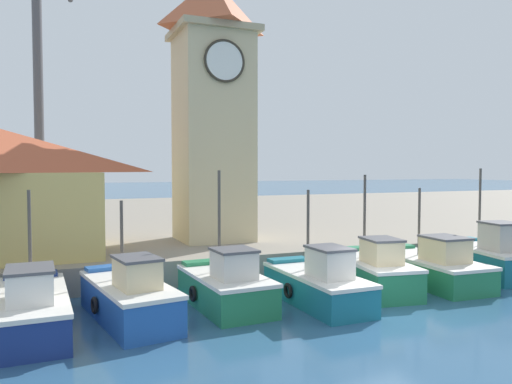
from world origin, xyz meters
TOP-DOWN VIEW (x-y plane):
  - ground_plane at (0.00, 0.00)m, footprint 300.00×300.00m
  - quay_wharf at (0.00, 26.10)m, footprint 120.00×40.00m
  - fishing_boat_left_outer at (-10.11, 2.69)m, footprint 2.10×5.24m
  - fishing_boat_left_inner at (-7.44, 2.72)m, footprint 2.53×5.08m
  - fishing_boat_mid_left at (-4.29, 2.96)m, footprint 2.25×4.38m
  - fishing_boat_center at (-1.33, 2.14)m, footprint 1.93×4.85m
  - fishing_boat_mid_right at (1.48, 3.02)m, footprint 2.58×4.91m
  - fishing_boat_right_inner at (4.25, 3.01)m, footprint 2.42×5.33m
  - fishing_boat_right_outer at (7.50, 3.15)m, footprint 2.76×4.79m
  - clock_tower at (-2.16, 10.95)m, footprint 3.83×3.83m
  - port_crane_near at (-10.04, 20.57)m, footprint 3.34×7.45m

SIDE VIEW (x-z plane):
  - ground_plane at x=0.00m, z-range 0.00..0.00m
  - quay_wharf at x=0.00m, z-range 0.00..1.05m
  - fishing_boat_right_inner at x=4.25m, z-range -1.20..2.55m
  - fishing_boat_left_outer at x=-10.11m, z-range -1.29..2.65m
  - fishing_boat_center at x=-1.33m, z-range -1.22..2.60m
  - fishing_boat_mid_left at x=-4.29m, z-range -1.54..2.95m
  - fishing_boat_left_inner at x=-7.44m, z-range -1.06..2.50m
  - fishing_boat_mid_right at x=1.48m, z-range -1.43..2.88m
  - fishing_boat_right_outer at x=7.50m, z-range -1.47..3.07m
  - clock_tower at x=-2.16m, z-range 0.58..14.85m
  - port_crane_near at x=-10.04m, z-range -1.03..16.96m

